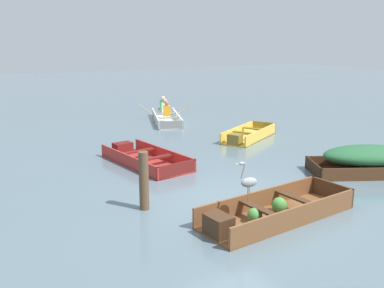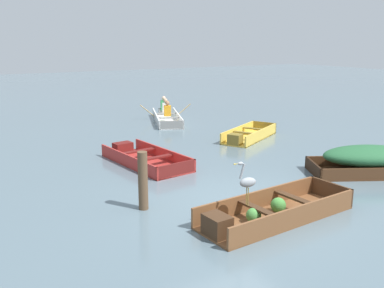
% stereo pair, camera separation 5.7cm
% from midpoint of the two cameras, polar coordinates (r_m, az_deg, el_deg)
% --- Properties ---
extents(ground_plane, '(80.00, 80.00, 0.00)m').
position_cam_midpoint_polar(ground_plane, '(9.13, 6.38, -7.84)').
color(ground_plane, slate).
extents(dinghy_wooden_brown_foreground, '(3.33, 1.30, 0.41)m').
position_cam_midpoint_polar(dinghy_wooden_brown_foreground, '(8.36, 10.35, -8.97)').
color(dinghy_wooden_brown_foreground, brown).
rests_on(dinghy_wooden_brown_foreground, ground).
extents(skiff_red_near_moored, '(1.57, 3.10, 0.35)m').
position_cam_midpoint_polar(skiff_red_near_moored, '(12.04, -6.66, -1.92)').
color(skiff_red_near_moored, '#AD2D28').
rests_on(skiff_red_near_moored, ground).
extents(skiff_dark_varnish_mid_moored, '(3.10, 2.39, 0.74)m').
position_cam_midpoint_polar(skiff_dark_varnish_mid_moored, '(11.80, 22.44, -1.74)').
color(skiff_dark_varnish_mid_moored, '#4C2D19').
rests_on(skiff_dark_varnish_mid_moored, ground).
extents(skiff_yellow_far_moored, '(2.79, 2.08, 0.38)m').
position_cam_midpoint_polar(skiff_yellow_far_moored, '(14.86, 7.33, 1.13)').
color(skiff_yellow_far_moored, '#E5BC47').
rests_on(skiff_yellow_far_moored, ground).
extents(rowboat_white_with_crew, '(2.33, 3.52, 0.90)m').
position_cam_midpoint_polar(rowboat_white_with_crew, '(18.23, -3.59, 3.77)').
color(rowboat_white_with_crew, white).
rests_on(rowboat_white_with_crew, ground).
extents(heron_on_dinghy, '(0.46, 0.19, 0.84)m').
position_cam_midpoint_polar(heron_on_dinghy, '(7.77, 7.31, -4.91)').
color(heron_on_dinghy, olive).
rests_on(heron_on_dinghy, dinghy_wooden_brown_foreground).
extents(mooring_post, '(0.20, 0.20, 1.20)m').
position_cam_midpoint_polar(mooring_post, '(8.62, -6.62, -4.91)').
color(mooring_post, brown).
rests_on(mooring_post, ground).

